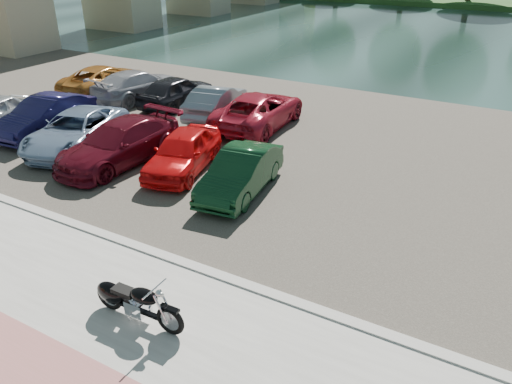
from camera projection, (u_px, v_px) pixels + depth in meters
ground at (131, 312)px, 11.13m from camera, size 200.00×200.00×0.00m
promenade at (98, 338)px, 10.33m from camera, size 60.00×6.00×0.10m
kerb at (185, 264)px, 12.65m from camera, size 60.00×0.30×0.14m
parking_lot at (323, 150)px, 19.66m from camera, size 60.00×18.00×0.04m
river at (456, 38)px, 42.16m from camera, size 120.00×40.00×0.00m
motorcycle at (131, 300)px, 10.64m from camera, size 2.33×0.75×1.05m
car_1 at (46, 116)px, 20.94m from camera, size 2.04×4.80×1.54m
car_2 at (76, 131)px, 19.49m from camera, size 3.66×5.58×1.43m
car_3 at (119, 143)px, 18.19m from camera, size 2.40×5.34×1.52m
car_4 at (183, 151)px, 17.57m from camera, size 2.65×4.51×1.44m
car_5 at (241, 172)px, 16.05m from camera, size 1.97×4.34×1.38m
car_6 at (104, 79)px, 26.61m from camera, size 2.87×5.44×1.46m
car_7 at (138, 85)px, 25.48m from camera, size 2.65×5.35×1.49m
car_8 at (176, 91)px, 24.47m from camera, size 1.93×4.47×1.50m
car_9 at (216, 101)px, 22.97m from camera, size 2.31×4.60×1.45m
car_10 at (259, 110)px, 21.73m from camera, size 2.84×5.59×1.51m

